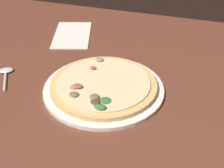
# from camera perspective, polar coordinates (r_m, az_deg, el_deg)

# --- Properties ---
(dining_table) EXTENTS (1.50, 1.10, 0.04)m
(dining_table) POSITION_cam_1_polar(r_m,az_deg,el_deg) (0.78, 1.54, -3.64)
(dining_table) COLOR brown
(dining_table) RESTS_ON ground
(pizza_main) EXTENTS (0.31, 0.31, 0.03)m
(pizza_main) POSITION_cam_1_polar(r_m,az_deg,el_deg) (0.79, -1.56, -0.47)
(pizza_main) COLOR silver
(pizza_main) RESTS_ON dining_table
(paper_menu) EXTENTS (0.17, 0.23, 0.00)m
(paper_menu) POSITION_cam_1_polar(r_m,az_deg,el_deg) (1.08, -7.32, 8.96)
(paper_menu) COLOR silver
(paper_menu) RESTS_ON dining_table
(spoon) EXTENTS (0.08, 0.11, 0.01)m
(spoon) POSITION_cam_1_polar(r_m,az_deg,el_deg) (0.90, -18.95, 1.88)
(spoon) COLOR silver
(spoon) RESTS_ON dining_table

